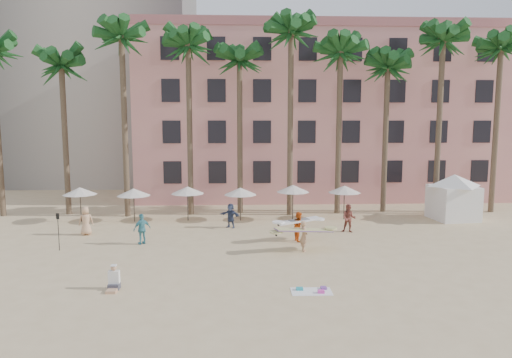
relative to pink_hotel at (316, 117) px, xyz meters
The scene contains 11 objects.
ground 28.09m from the pink_hotel, 105.07° to the right, with size 120.00×120.00×0.00m, color #D1B789.
pink_hotel is the anchor object (origin of this frame).
palm_row 13.71m from the pink_hotel, 120.56° to the right, with size 44.40×5.40×16.30m.
umbrella_row 17.73m from the pink_hotel, 126.53° to the right, with size 22.50×2.70×2.73m.
cabana 17.21m from the pink_hotel, 58.77° to the right, with size 4.98×4.98×3.50m.
beach_towel 29.88m from the pink_hotel, 99.82° to the right, with size 1.81×1.02×0.14m.
carrier_yellow 23.52m from the pink_hotel, 101.24° to the right, with size 3.50×1.59×1.80m.
carrier_white 21.37m from the pink_hotel, 102.47° to the right, with size 2.88×1.52×1.86m.
beachgoers 21.30m from the pink_hotel, 119.04° to the right, with size 18.73×5.32×1.93m.
paddle 29.07m from the pink_hotel, 131.23° to the right, with size 0.18×0.04×2.23m.
seated_man 31.91m from the pink_hotel, 116.43° to the right, with size 0.49×0.85×1.11m.
Camera 1 is at (-1.22, -21.71, 7.48)m, focal length 32.00 mm.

